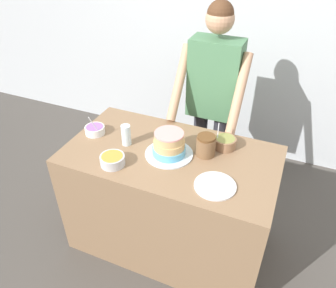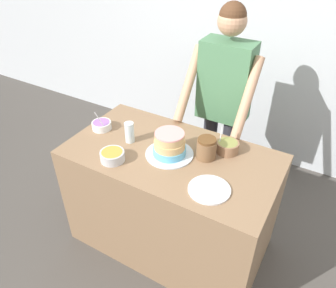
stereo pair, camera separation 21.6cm
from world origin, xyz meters
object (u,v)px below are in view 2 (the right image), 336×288
object	(u,v)px
frosting_bowl_purple	(102,125)
drinking_glass	(130,132)
ceramic_plate	(209,189)
frosting_bowl_orange	(112,156)
stoneware_jar	(206,148)
frosting_bowl_olive	(227,146)
cake	(170,145)
person_baker	(224,93)

from	to	relation	value
frosting_bowl_purple	drinking_glass	bearing A→B (deg)	-6.04
frosting_bowl_purple	drinking_glass	size ratio (longest dim) A/B	1.15
drinking_glass	ceramic_plate	distance (m)	0.74
frosting_bowl_orange	stoneware_jar	bearing A→B (deg)	33.03
frosting_bowl_olive	drinking_glass	bearing A→B (deg)	-160.28
cake	stoneware_jar	bearing A→B (deg)	23.46
person_baker	cake	world-z (taller)	person_baker
ceramic_plate	cake	bearing A→B (deg)	153.77
drinking_glass	frosting_bowl_orange	bearing A→B (deg)	-83.42
cake	frosting_bowl_purple	distance (m)	0.62
frosting_bowl_purple	frosting_bowl_orange	bearing A→B (deg)	-40.73
frosting_bowl_purple	drinking_glass	world-z (taller)	frosting_bowl_purple
cake	drinking_glass	bearing A→B (deg)	-179.31
frosting_bowl_olive	frosting_bowl_purple	bearing A→B (deg)	-167.74
person_baker	frosting_bowl_purple	bearing A→B (deg)	-134.65
frosting_bowl_orange	frosting_bowl_olive	size ratio (longest dim) A/B	0.96
frosting_bowl_olive	ceramic_plate	bearing A→B (deg)	-82.58
frosting_bowl_olive	frosting_bowl_purple	distance (m)	0.96
cake	drinking_glass	xyz separation A→B (m)	(-0.33, -0.00, -0.00)
frosting_bowl_purple	cake	bearing A→B (deg)	-2.46
frosting_bowl_orange	drinking_glass	distance (m)	0.24
cake	frosting_bowl_orange	size ratio (longest dim) A/B	2.02
person_baker	frosting_bowl_orange	world-z (taller)	person_baker
person_baker	frosting_bowl_purple	distance (m)	1.00
person_baker	frosting_bowl_olive	distance (m)	0.57
person_baker	cake	size ratio (longest dim) A/B	5.33
frosting_bowl_orange	frosting_bowl_purple	xyz separation A→B (m)	(-0.31, 0.27, -0.00)
frosting_bowl_purple	stoneware_jar	bearing A→B (deg)	4.93
person_baker	cake	bearing A→B (deg)	-96.60
ceramic_plate	stoneware_jar	bearing A→B (deg)	118.24
cake	stoneware_jar	world-z (taller)	cake
frosting_bowl_olive	cake	bearing A→B (deg)	-144.85
frosting_bowl_orange	stoneware_jar	distance (m)	0.63
frosting_bowl_purple	stoneware_jar	world-z (taller)	frosting_bowl_purple
frosting_bowl_orange	frosting_bowl_purple	bearing A→B (deg)	139.27
person_baker	stoneware_jar	size ratio (longest dim) A/B	11.85
person_baker	frosting_bowl_orange	size ratio (longest dim) A/B	10.78
cake	frosting_bowl_olive	size ratio (longest dim) A/B	1.95
frosting_bowl_olive	stoneware_jar	distance (m)	0.17
frosting_bowl_olive	stoneware_jar	xyz separation A→B (m)	(-0.10, -0.13, 0.03)
frosting_bowl_orange	frosting_bowl_olive	world-z (taller)	frosting_bowl_olive
frosting_bowl_orange	ceramic_plate	distance (m)	0.68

